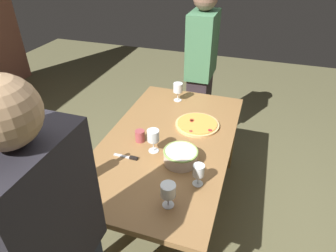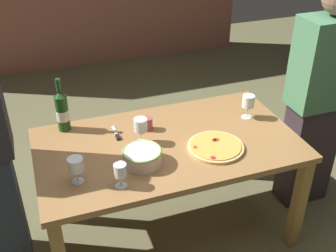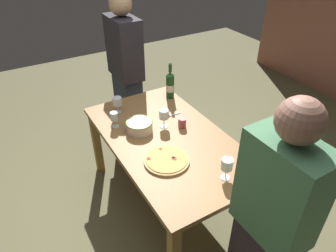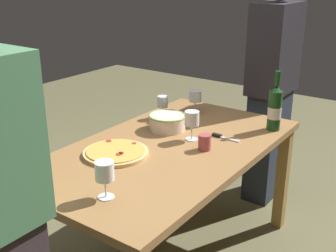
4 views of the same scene
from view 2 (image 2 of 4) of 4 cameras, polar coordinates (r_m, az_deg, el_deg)
ground_plane at (r=3.04m, az=-0.00°, el=-14.03°), size 8.00×8.00×0.00m
dining_table at (r=2.61m, az=-0.00°, el=-3.93°), size 1.60×0.90×0.75m
pizza at (r=2.51m, az=6.52°, el=-2.83°), size 0.34×0.34×0.03m
serving_bowl at (r=2.36m, az=-3.56°, el=-4.15°), size 0.23×0.23×0.09m
wine_bottle at (r=2.70m, az=-14.27°, el=2.03°), size 0.08×0.08×0.36m
wine_glass_near_pizza at (r=2.24m, az=-12.50°, el=-5.32°), size 0.08×0.08×0.15m
wine_glass_by_bottle at (r=2.81m, az=10.91°, el=3.20°), size 0.08×0.08×0.16m
wine_glass_far_left at (r=2.50m, az=-3.77°, el=-0.02°), size 0.08×0.08×0.17m
wine_glass_far_right at (r=2.18m, az=-6.55°, el=-6.12°), size 0.07×0.07×0.14m
cup_amber at (r=2.66m, az=-2.86°, el=0.32°), size 0.07×0.07×0.09m
pizza_knife at (r=2.64m, az=-7.02°, el=-1.18°), size 0.02×0.17×0.02m
person_guest_left at (r=3.02m, az=19.85°, el=3.22°), size 0.41×0.24×1.64m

